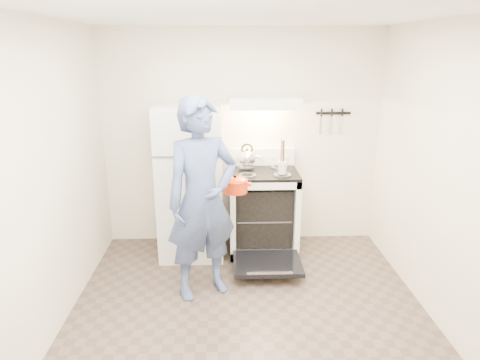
% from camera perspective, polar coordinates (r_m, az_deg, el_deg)
% --- Properties ---
extents(floor, '(3.60, 3.60, 0.00)m').
position_cam_1_polar(floor, '(3.84, 1.33, -19.02)').
color(floor, brown).
rests_on(floor, ground).
extents(back_wall, '(3.20, 0.02, 2.50)m').
position_cam_1_polar(back_wall, '(5.00, 0.26, 5.47)').
color(back_wall, beige).
rests_on(back_wall, ground).
extents(refrigerator, '(0.70, 0.70, 1.70)m').
position_cam_1_polar(refrigerator, '(4.77, -6.56, -0.18)').
color(refrigerator, silver).
rests_on(refrigerator, floor).
extents(stove_body, '(0.76, 0.65, 0.92)m').
position_cam_1_polar(stove_body, '(4.93, 3.07, -4.33)').
color(stove_body, silver).
rests_on(stove_body, floor).
extents(cooktop, '(0.76, 0.65, 0.03)m').
position_cam_1_polar(cooktop, '(4.77, 3.17, 0.98)').
color(cooktop, black).
rests_on(cooktop, stove_body).
extents(backsplash, '(0.76, 0.07, 0.20)m').
position_cam_1_polar(backsplash, '(5.02, 2.90, 3.15)').
color(backsplash, silver).
rests_on(backsplash, cooktop).
extents(oven_door, '(0.70, 0.54, 0.04)m').
position_cam_1_polar(oven_door, '(4.53, 3.66, -11.05)').
color(oven_door, black).
rests_on(oven_door, floor).
extents(oven_rack, '(0.60, 0.52, 0.01)m').
position_cam_1_polar(oven_rack, '(4.93, 3.07, -4.55)').
color(oven_rack, slate).
rests_on(oven_rack, stove_body).
extents(range_hood, '(0.76, 0.50, 0.12)m').
position_cam_1_polar(range_hood, '(4.69, 3.24, 10.36)').
color(range_hood, silver).
rests_on(range_hood, back_wall).
extents(knife_strip, '(0.40, 0.02, 0.03)m').
position_cam_1_polar(knife_strip, '(5.08, 12.33, 8.71)').
color(knife_strip, black).
rests_on(knife_strip, back_wall).
extents(pizza_stone, '(0.36, 0.36, 0.02)m').
position_cam_1_polar(pizza_stone, '(4.90, 2.52, -4.52)').
color(pizza_stone, '#8D6F50').
rests_on(pizza_stone, oven_rack).
extents(tea_kettle, '(0.24, 0.20, 0.30)m').
position_cam_1_polar(tea_kettle, '(4.80, 0.94, 3.11)').
color(tea_kettle, silver).
rests_on(tea_kettle, cooktop).
extents(utensil_jar, '(0.11, 0.11, 0.13)m').
position_cam_1_polar(utensil_jar, '(4.58, 5.66, 1.65)').
color(utensil_jar, silver).
rests_on(utensil_jar, cooktop).
extents(person, '(0.82, 0.71, 1.88)m').
position_cam_1_polar(person, '(3.91, -5.06, -2.69)').
color(person, navy).
rests_on(person, floor).
extents(dutch_oven, '(0.32, 0.25, 0.22)m').
position_cam_1_polar(dutch_oven, '(4.18, -0.68, -0.83)').
color(dutch_oven, red).
rests_on(dutch_oven, person).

